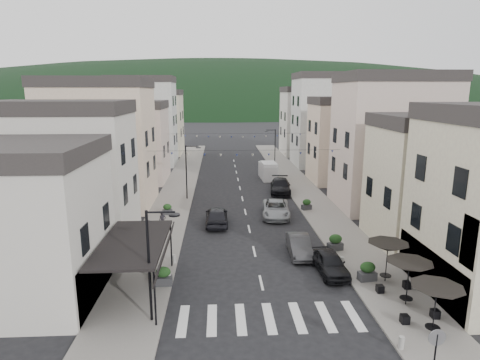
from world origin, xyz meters
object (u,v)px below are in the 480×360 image
at_px(parked_car_d, 280,186).
at_px(delivery_van, 268,170).
at_px(pedestrian_a, 163,221).
at_px(pedestrian_b, 149,232).
at_px(parked_car_c, 276,209).
at_px(parked_car_e, 217,216).
at_px(parked_car_b, 299,245).
at_px(parked_car_a, 330,263).

height_order(parked_car_d, delivery_van, delivery_van).
distance_m(pedestrian_a, pedestrian_b, 3.04).
distance_m(parked_car_c, parked_car_e, 6.00).
bearing_deg(parked_car_b, parked_car_c, 94.52).
xyz_separation_m(parked_car_d, delivery_van, (-0.49, 7.91, 0.33)).
relative_size(parked_car_b, pedestrian_b, 2.30).
bearing_deg(parked_car_e, parked_car_b, 130.26).
bearing_deg(parked_car_b, parked_car_d, 87.54).
xyz_separation_m(parked_car_c, pedestrian_b, (-10.79, -6.61, 0.29)).
bearing_deg(delivery_van, parked_car_b, -94.68).
distance_m(parked_car_b, parked_car_e, 9.24).
bearing_deg(parked_car_e, pedestrian_b, 40.36).
distance_m(parked_car_e, pedestrian_b, 6.85).
bearing_deg(parked_car_c, parked_car_b, -81.19).
height_order(parked_car_b, parked_car_e, parked_car_e).
bearing_deg(parked_car_c, pedestrian_b, -142.30).
height_order(parked_car_e, delivery_van, delivery_van).
height_order(parked_car_a, pedestrian_a, pedestrian_a).
height_order(parked_car_b, delivery_van, delivery_van).
distance_m(parked_car_d, parked_car_e, 13.32).
bearing_deg(parked_car_d, pedestrian_b, -122.07).
distance_m(parked_car_a, parked_car_d, 21.19).
xyz_separation_m(parked_car_a, parked_car_b, (-1.38, 3.11, -0.02)).
bearing_deg(parked_car_c, parked_car_d, 84.82).
distance_m(parked_car_d, delivery_van, 7.93).
distance_m(parked_car_e, delivery_van, 20.20).
relative_size(parked_car_d, delivery_van, 1.13).
relative_size(delivery_van, pedestrian_b, 2.69).
bearing_deg(parked_car_d, delivery_van, 100.46).
height_order(parked_car_b, parked_car_d, parked_car_d).
bearing_deg(pedestrian_a, parked_car_c, 10.72).
distance_m(delivery_van, pedestrian_b, 26.39).
bearing_deg(pedestrian_a, parked_car_b, -36.46).
xyz_separation_m(parked_car_e, pedestrian_b, (-5.19, -4.47, 0.22)).
height_order(parked_car_a, pedestrian_b, pedestrian_b).
bearing_deg(pedestrian_a, parked_car_d, 37.46).
distance_m(parked_car_b, pedestrian_b, 11.49).
height_order(parked_car_c, pedestrian_a, pedestrian_a).
relative_size(parked_car_d, pedestrian_a, 3.48).
bearing_deg(parked_car_e, parked_car_d, -124.13).
height_order(delivery_van, pedestrian_b, delivery_van).
height_order(parked_car_d, pedestrian_b, pedestrian_b).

